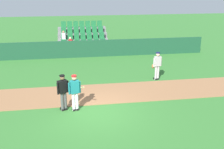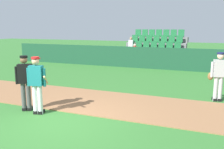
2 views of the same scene
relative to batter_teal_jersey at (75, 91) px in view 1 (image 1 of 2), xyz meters
The scene contains 7 objects.
ground_plane 1.42m from the batter_teal_jersey, 21.16° to the right, with size 80.00×80.00×0.00m, color #33702D.
infield_dirt_path 2.26m from the batter_teal_jersey, 61.69° to the left, with size 28.00×2.78×0.03m, color #936642.
dugout_fence 9.63m from the batter_teal_jersey, 84.20° to the left, with size 20.00×0.16×1.37m, color #19472D.
stadium_bleachers 11.92m from the batter_teal_jersey, 85.36° to the left, with size 4.45×3.80×2.45m.
batter_teal_jersey is the anchor object (origin of this frame).
umpire_home_plate 0.56m from the batter_teal_jersey, 167.04° to the left, with size 0.54×0.44×1.76m.
runner_grey_jersey 6.17m from the batter_teal_jersey, 34.45° to the left, with size 0.67×0.38×1.76m.
Camera 1 is at (-1.01, -11.00, 5.66)m, focal length 42.32 mm.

